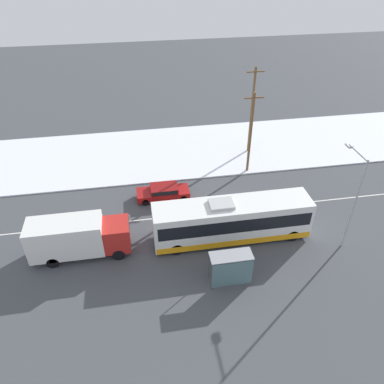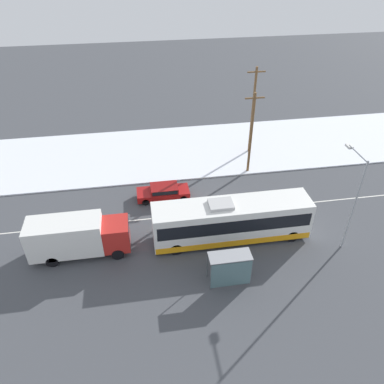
{
  "view_description": "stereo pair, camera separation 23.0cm",
  "coord_description": "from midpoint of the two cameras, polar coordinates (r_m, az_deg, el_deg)",
  "views": [
    {
      "loc": [
        -6.62,
        -24.55,
        20.09
      ],
      "look_at": [
        -2.24,
        1.34,
        1.4
      ],
      "focal_mm": 35.0,
      "sensor_mm": 36.0,
      "label": 1
    },
    {
      "loc": [
        -6.39,
        -24.58,
        20.09
      ],
      "look_at": [
        -2.24,
        1.34,
        1.4
      ],
      "focal_mm": 35.0,
      "sensor_mm": 36.0,
      "label": 2
    }
  ],
  "objects": [
    {
      "name": "ground_plane",
      "position": [
        32.39,
        4.49,
        -3.01
      ],
      "size": [
        120.0,
        120.0,
        0.0
      ],
      "primitive_type": "plane",
      "color": "#424449"
    },
    {
      "name": "utility_pole_snowlot",
      "position": [
        39.52,
        9.4,
        12.2
      ],
      "size": [
        1.8,
        0.24,
        9.2
      ],
      "color": "brown",
      "rests_on": "ground_plane"
    },
    {
      "name": "city_bus",
      "position": [
        28.84,
        6.25,
        -4.36
      ],
      "size": [
        12.05,
        2.57,
        3.53
      ],
      "color": "white",
      "rests_on": "ground_plane"
    },
    {
      "name": "snow_lot",
      "position": [
        41.41,
        1.08,
        6.51
      ],
      "size": [
        80.0,
        11.47,
        0.12
      ],
      "color": "silver",
      "rests_on": "ground_plane"
    },
    {
      "name": "lane_marking_center",
      "position": [
        32.39,
        4.49,
        -3.01
      ],
      "size": [
        60.0,
        0.12,
        0.0
      ],
      "color": "silver",
      "rests_on": "ground_plane"
    },
    {
      "name": "utility_pole_roadside",
      "position": [
        35.98,
        9.21,
        8.9
      ],
      "size": [
        1.8,
        0.24,
        8.18
      ],
      "color": "brown",
      "rests_on": "ground_plane"
    },
    {
      "name": "streetlamp",
      "position": [
        28.82,
        23.6,
        0.12
      ],
      "size": [
        0.36,
        2.77,
        7.63
      ],
      "color": "#9EA3A8",
      "rests_on": "ground_plane"
    },
    {
      "name": "pedestrian_at_stop",
      "position": [
        26.75,
        3.97,
        -10.0
      ],
      "size": [
        0.62,
        0.28,
        1.73
      ],
      "color": "#23232D",
      "rests_on": "ground_plane"
    },
    {
      "name": "box_truck",
      "position": [
        28.57,
        -16.94,
        -6.43
      ],
      "size": [
        7.2,
        2.3,
        3.14
      ],
      "color": "silver",
      "rests_on": "ground_plane"
    },
    {
      "name": "sedan_car",
      "position": [
        33.57,
        -4.16,
        0.1
      ],
      "size": [
        4.66,
        1.8,
        1.28
      ],
      "rotation": [
        0.0,
        0.0,
        3.14
      ],
      "color": "maroon",
      "rests_on": "ground_plane"
    },
    {
      "name": "bus_shelter",
      "position": [
        25.44,
        6.15,
        -11.19
      ],
      "size": [
        2.86,
        1.2,
        2.4
      ],
      "color": "gray",
      "rests_on": "ground_plane"
    }
  ]
}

